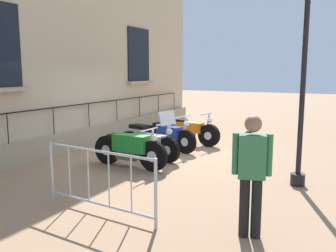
# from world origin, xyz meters

# --- Properties ---
(ground_plane) EXTENTS (60.00, 60.00, 0.00)m
(ground_plane) POSITION_xyz_m (0.00, 0.00, 0.00)
(ground_plane) COLOR #9E7A5B
(building_facade) EXTENTS (0.82, 13.71, 8.25)m
(building_facade) POSITION_xyz_m (-2.82, 0.00, 4.03)
(building_facade) COLOR #C6B28E
(building_facade) RESTS_ON ground_plane
(motorcycle_green) EXTENTS (2.03, 0.70, 0.97)m
(motorcycle_green) POSITION_xyz_m (0.08, -1.54, 0.46)
(motorcycle_green) COLOR black
(motorcycle_green) RESTS_ON ground_plane
(motorcycle_white) EXTENTS (2.01, 0.80, 1.30)m
(motorcycle_white) POSITION_xyz_m (0.03, -0.58, 0.43)
(motorcycle_white) COLOR black
(motorcycle_white) RESTS_ON ground_plane
(motorcycle_blue) EXTENTS (1.91, 0.76, 1.04)m
(motorcycle_blue) POSITION_xyz_m (0.04, 0.50, 0.43)
(motorcycle_blue) COLOR black
(motorcycle_blue) RESTS_ON ground_plane
(motorcycle_orange) EXTENTS (2.20, 0.67, 1.00)m
(motorcycle_orange) POSITION_xyz_m (0.13, 1.64, 0.42)
(motorcycle_orange) COLOR black
(motorcycle_orange) RESTS_ON ground_plane
(lamppost) EXTENTS (0.30, 1.00, 3.92)m
(lamppost) POSITION_xyz_m (3.80, -1.11, 2.53)
(lamppost) COLOR black
(lamppost) RESTS_ON ground_plane
(crowd_barrier) EXTENTS (2.25, 0.23, 1.05)m
(crowd_barrier) POSITION_xyz_m (1.17, -4.08, 0.57)
(crowd_barrier) COLOR #B7B7BF
(crowd_barrier) RESTS_ON ground_plane
(bollard) EXTENTS (0.20, 0.20, 0.86)m
(bollard) POSITION_xyz_m (2.50, -0.06, 0.43)
(bollard) COLOR black
(bollard) RESTS_ON ground_plane
(pedestrian_standing) EXTENTS (0.51, 0.31, 1.69)m
(pedestrian_standing) POSITION_xyz_m (3.54, -3.79, 0.96)
(pedestrian_standing) COLOR black
(pedestrian_standing) RESTS_ON ground_plane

